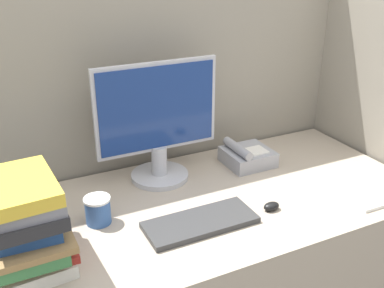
{
  "coord_description": "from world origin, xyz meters",
  "views": [
    {
      "loc": [
        -0.67,
        -0.86,
        1.6
      ],
      "look_at": [
        -0.05,
        0.41,
        0.97
      ],
      "focal_mm": 42.0,
      "sensor_mm": 36.0,
      "label": 1
    }
  ],
  "objects_px": {
    "monitor": "(158,126)",
    "book_stack": "(24,224)",
    "keyboard": "(200,222)",
    "mouse": "(271,206)",
    "coffee_cup": "(98,210)",
    "desk_telephone": "(247,156)"
  },
  "relations": [
    {
      "from": "book_stack",
      "to": "coffee_cup",
      "type": "bearing_deg",
      "value": 26.28
    },
    {
      "from": "monitor",
      "to": "keyboard",
      "type": "distance_m",
      "value": 0.42
    },
    {
      "from": "monitor",
      "to": "desk_telephone",
      "type": "distance_m",
      "value": 0.42
    },
    {
      "from": "keyboard",
      "to": "coffee_cup",
      "type": "relative_size",
      "value": 3.97
    },
    {
      "from": "monitor",
      "to": "book_stack",
      "type": "bearing_deg",
      "value": -149.18
    },
    {
      "from": "keyboard",
      "to": "desk_telephone",
      "type": "relative_size",
      "value": 1.97
    },
    {
      "from": "keyboard",
      "to": "mouse",
      "type": "height_order",
      "value": "mouse"
    },
    {
      "from": "monitor",
      "to": "book_stack",
      "type": "height_order",
      "value": "monitor"
    },
    {
      "from": "keyboard",
      "to": "mouse",
      "type": "bearing_deg",
      "value": -5.8
    },
    {
      "from": "coffee_cup",
      "to": "desk_telephone",
      "type": "xyz_separation_m",
      "value": [
        0.67,
        0.15,
        -0.01
      ]
    },
    {
      "from": "book_stack",
      "to": "mouse",
      "type": "bearing_deg",
      "value": -5.28
    },
    {
      "from": "monitor",
      "to": "book_stack",
      "type": "distance_m",
      "value": 0.63
    },
    {
      "from": "keyboard",
      "to": "monitor",
      "type": "bearing_deg",
      "value": 89.35
    },
    {
      "from": "monitor",
      "to": "mouse",
      "type": "relative_size",
      "value": 8.06
    },
    {
      "from": "mouse",
      "to": "coffee_cup",
      "type": "bearing_deg",
      "value": 161.41
    },
    {
      "from": "coffee_cup",
      "to": "desk_telephone",
      "type": "bearing_deg",
      "value": 12.9
    },
    {
      "from": "desk_telephone",
      "to": "monitor",
      "type": "bearing_deg",
      "value": 172.61
    },
    {
      "from": "keyboard",
      "to": "mouse",
      "type": "xyz_separation_m",
      "value": [
        0.26,
        -0.03,
        0.0
      ]
    },
    {
      "from": "monitor",
      "to": "keyboard",
      "type": "xyz_separation_m",
      "value": [
        -0.0,
        -0.36,
        -0.21
      ]
    },
    {
      "from": "book_stack",
      "to": "monitor",
      "type": "bearing_deg",
      "value": 30.82
    },
    {
      "from": "monitor",
      "to": "book_stack",
      "type": "relative_size",
      "value": 1.51
    },
    {
      "from": "monitor",
      "to": "keyboard",
      "type": "bearing_deg",
      "value": -90.65
    }
  ]
}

